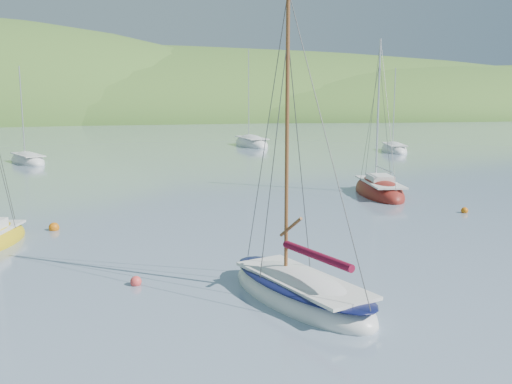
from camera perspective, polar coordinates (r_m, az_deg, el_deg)
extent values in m
plane|color=slate|center=(17.63, 0.82, -11.03)|extent=(700.00, 700.00, 0.00)
ellipsoid|color=#3A5F24|center=(186.06, -13.61, 7.28)|extent=(440.00, 110.00, 44.00)
ellipsoid|color=#3A5F24|center=(199.76, 13.46, 7.41)|extent=(240.00, 100.00, 34.00)
ellipsoid|color=silver|center=(17.92, 4.42, -10.33)|extent=(4.17, 6.89, 1.59)
cube|color=silver|center=(17.64, 4.70, -8.71)|extent=(3.17, 5.35, 0.10)
cylinder|color=brown|center=(17.54, 3.12, 5.48)|extent=(0.12, 0.12, 8.63)
ellipsoid|color=#0C1039|center=(17.77, 4.44, -8.90)|extent=(4.11, 6.81, 0.27)
cylinder|color=maroon|center=(16.88, 6.06, -6.33)|extent=(1.14, 3.04, 0.24)
ellipsoid|color=maroon|center=(37.37, 12.20, -0.05)|extent=(3.81, 7.56, 1.99)
cube|color=silver|center=(37.12, 12.29, 0.98)|extent=(2.89, 5.88, 0.10)
cylinder|color=silver|center=(37.72, 12.11, 7.94)|extent=(0.12, 0.12, 9.02)
cube|color=silver|center=(37.09, 12.31, 1.35)|extent=(1.71, 2.24, 0.42)
cylinder|color=silver|center=(36.31, 12.66, 2.23)|extent=(0.75, 3.42, 0.09)
ellipsoid|color=silver|center=(58.58, -21.86, 2.85)|extent=(4.87, 7.34, 1.89)
cube|color=silver|center=(58.38, -21.86, 3.49)|extent=(3.72, 5.69, 0.10)
cylinder|color=silver|center=(59.08, -22.36, 7.53)|extent=(0.12, 0.12, 8.32)
ellipsoid|color=silver|center=(73.58, -0.47, 4.77)|extent=(3.69, 9.46, 2.53)
cube|color=silver|center=(73.34, -0.43, 5.45)|extent=(2.77, 7.37, 0.10)
cylinder|color=silver|center=(74.41, -0.74, 9.79)|extent=(0.12, 0.12, 11.19)
ellipsoid|color=silver|center=(67.78, 13.63, 4.08)|extent=(4.53, 7.67, 1.98)
cube|color=silver|center=(67.58, 13.68, 4.65)|extent=(3.45, 5.96, 0.10)
cylinder|color=silver|center=(68.37, 13.65, 8.32)|extent=(0.12, 0.12, 8.70)
sphere|color=yellow|center=(17.75, 2.89, -10.48)|extent=(0.44, 0.44, 0.44)
sphere|color=#E8413F|center=(19.58, -11.92, -8.76)|extent=(0.38, 0.38, 0.38)
sphere|color=#C4600B|center=(32.84, 20.13, -1.75)|extent=(0.38, 0.38, 0.38)
sphere|color=#C4600B|center=(28.47, -19.55, -3.38)|extent=(0.49, 0.49, 0.49)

